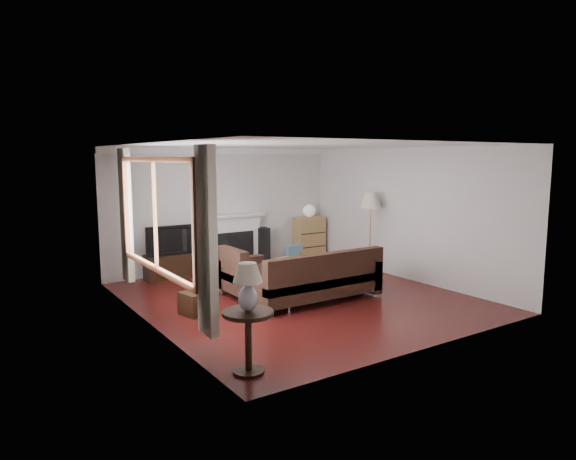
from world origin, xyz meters
TOP-DOWN VIEW (x-y plane):
  - room at (0.00, 0.00)m, footprint 5.10×5.60m
  - window at (-2.45, -0.20)m, footprint 0.12×2.74m
  - curtain_near at (-2.40, -1.72)m, footprint 0.10×0.35m
  - curtain_far at (-2.40, 1.32)m, footprint 0.10×0.35m
  - fireplace at (0.15, 2.64)m, footprint 1.40×0.26m
  - tv_stand at (-1.27, 2.50)m, footprint 0.94×0.42m
  - television at (-1.27, 2.50)m, footprint 0.99×0.13m
  - speaker_left at (-1.08, 2.54)m, footprint 0.31×0.35m
  - speaker_right at (0.84, 2.55)m, footprint 0.25×0.29m
  - bookshelf at (2.05, 2.53)m, footprint 0.71×0.34m
  - globe_lamp at (2.05, 2.53)m, footprint 0.28×0.28m
  - sectional_sofa at (0.10, -0.30)m, footprint 2.42×1.77m
  - coffee_table at (0.22, 0.98)m, footprint 1.16×0.81m
  - footstool at (-1.77, 0.09)m, footprint 0.47×0.47m
  - floor_lamp at (2.21, 0.68)m, footprint 0.53×0.53m
  - side_table at (-2.15, -2.18)m, footprint 0.55×0.55m
  - table_lamp at (-2.15, -2.18)m, footprint 0.32×0.32m

SIDE VIEW (x-z plane):
  - footstool at x=-1.77m, z-range 0.00..0.34m
  - coffee_table at x=0.22m, z-range 0.00..0.41m
  - tv_stand at x=-1.27m, z-range 0.00..0.47m
  - side_table at x=-2.15m, z-range 0.00..0.69m
  - sectional_sofa at x=0.10m, z-range 0.00..0.78m
  - speaker_right at x=0.84m, z-range 0.00..0.82m
  - speaker_left at x=-1.08m, z-range 0.00..0.94m
  - bookshelf at x=2.05m, z-range 0.00..0.97m
  - fireplace at x=0.15m, z-range 0.00..1.15m
  - television at x=-1.27m, z-range 0.47..1.04m
  - floor_lamp at x=2.21m, z-range 0.00..1.63m
  - table_lamp at x=-2.15m, z-range 0.69..1.21m
  - globe_lamp at x=2.05m, z-range 0.97..1.25m
  - room at x=0.00m, z-range -0.02..2.52m
  - curtain_near at x=-2.40m, z-range 0.35..2.45m
  - curtain_far at x=-2.40m, z-range 0.35..2.45m
  - window at x=-2.45m, z-range 0.78..2.32m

